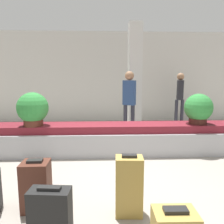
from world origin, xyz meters
name	(u,v)px	position (x,y,z in m)	size (l,w,h in m)	color
ground_plane	(116,186)	(0.00, 0.00, 0.00)	(18.00, 18.00, 0.00)	gray
back_wall	(108,77)	(0.00, 5.09, 1.60)	(18.00, 0.06, 3.20)	beige
carousel	(112,139)	(0.00, 1.48, 0.29)	(7.35, 0.75, 0.61)	#9E9EA3
pillar	(135,77)	(0.80, 3.83, 1.60)	(0.40, 0.40, 3.20)	silver
suitcase_0	(129,186)	(0.10, -0.66, 0.34)	(0.31, 0.22, 0.71)	#A3843D
suitcase_2	(50,215)	(-0.68, -1.04, 0.26)	(0.40, 0.23, 0.55)	black
suitcase_4	(36,186)	(-0.97, -0.51, 0.29)	(0.32, 0.28, 0.61)	#472319
potted_plant_1	(198,109)	(1.77, 1.43, 0.92)	(0.57, 0.57, 0.63)	#381914
potted_plant_2	(33,109)	(-1.56, 1.36, 0.94)	(0.61, 0.61, 0.67)	#4C2319
traveler_0	(129,97)	(0.53, 2.93, 1.05)	(0.37, 0.32, 1.74)	#282833
traveler_1	(180,94)	(2.44, 4.40, 1.05)	(0.31, 0.35, 1.74)	#282833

